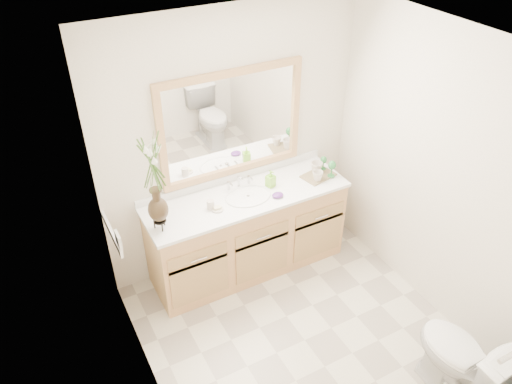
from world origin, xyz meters
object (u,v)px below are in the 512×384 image
flower_vase (153,173)px  toilet (463,361)px  tray (318,176)px  tumbler (211,205)px  soap_bottle (271,179)px

flower_vase → toilet: bearing=-50.7°
toilet → tray: 1.95m
toilet → flower_vase: flower_vase is taller
tumbler → toilet: bearing=-61.0°
flower_vase → soap_bottle: 1.17m
tumbler → soap_bottle: soap_bottle is taller
toilet → soap_bottle: size_ratio=5.22×
soap_bottle → toilet: bearing=-95.3°
toilet → tray: (0.02, 1.90, 0.47)m
soap_bottle → flower_vase: bearing=167.6°
tumbler → tray: (1.08, -0.01, -0.03)m
toilet → tumbler: 2.24m
soap_bottle → tray: bearing=-26.5°
flower_vase → tray: bearing=1.4°
tumbler → tray: 1.08m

